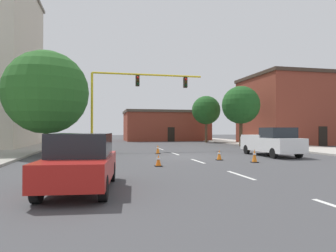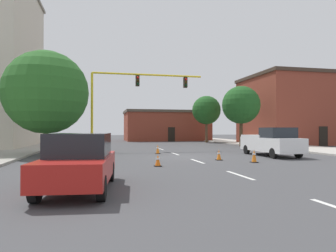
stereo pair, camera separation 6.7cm
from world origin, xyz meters
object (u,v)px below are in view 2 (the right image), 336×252
(traffic_signal_gantry, at_px, (109,124))
(tree_left_near, at_px, (46,92))
(traffic_cone_roadside_c, at_px, (158,160))
(tree_right_far, at_px, (206,110))
(traffic_cone_roadside_a, at_px, (158,149))
(sedan_red_near_left, at_px, (80,161))
(tree_right_mid, at_px, (241,105))
(pickup_truck_white, at_px, (271,142))
(traffic_cone_roadside_d, at_px, (254,156))
(traffic_cone_roadside_b, at_px, (219,155))

(traffic_signal_gantry, relative_size, tree_left_near, 1.44)
(traffic_cone_roadside_c, bearing_deg, tree_right_far, 65.23)
(traffic_signal_gantry, xyz_separation_m, traffic_cone_roadside_a, (3.53, -4.02, -1.99))
(traffic_signal_gantry, distance_m, tree_left_near, 6.31)
(tree_right_far, bearing_deg, traffic_cone_roadside_c, -114.77)
(traffic_signal_gantry, distance_m, sedan_red_near_left, 17.04)
(sedan_red_near_left, bearing_deg, tree_right_mid, 53.13)
(pickup_truck_white, relative_size, traffic_cone_roadside_c, 8.93)
(pickup_truck_white, distance_m, traffic_cone_roadside_d, 4.85)
(tree_right_mid, bearing_deg, sedan_red_near_left, -126.87)
(tree_left_near, xyz_separation_m, sedan_red_near_left, (3.19, -13.08, -3.61))
(traffic_signal_gantry, xyz_separation_m, tree_left_near, (-4.52, -3.84, 2.15))
(traffic_cone_roadside_d, bearing_deg, traffic_signal_gantry, 124.75)
(tree_right_mid, bearing_deg, tree_left_near, -157.45)
(tree_right_far, height_order, traffic_cone_roadside_a, tree_right_far)
(traffic_cone_roadside_c, bearing_deg, traffic_cone_roadside_b, 27.62)
(tree_right_far, relative_size, traffic_cone_roadside_b, 10.20)
(traffic_cone_roadside_b, bearing_deg, tree_right_far, 71.87)
(traffic_cone_roadside_b, xyz_separation_m, traffic_cone_roadside_d, (1.44, -1.63, 0.05))
(tree_left_near, xyz_separation_m, traffic_cone_roadside_b, (10.79, -5.64, -4.17))
(tree_right_far, height_order, pickup_truck_white, tree_right_far)
(pickup_truck_white, xyz_separation_m, traffic_cone_roadside_a, (-7.43, 3.54, -0.62))
(tree_right_mid, height_order, traffic_cone_roadside_b, tree_right_mid)
(pickup_truck_white, distance_m, traffic_cone_roadside_b, 5.11)
(traffic_cone_roadside_b, distance_m, traffic_cone_roadside_c, 4.70)
(traffic_cone_roadside_a, relative_size, traffic_cone_roadside_b, 1.10)
(traffic_signal_gantry, xyz_separation_m, tree_right_mid, (14.37, 4.00, 2.21))
(tree_right_mid, height_order, sedan_red_near_left, tree_right_mid)
(traffic_cone_roadside_b, bearing_deg, traffic_cone_roadside_c, -152.38)
(pickup_truck_white, height_order, traffic_cone_roadside_b, pickup_truck_white)
(tree_left_near, height_order, sedan_red_near_left, tree_left_near)
(traffic_cone_roadside_c, bearing_deg, traffic_cone_roadside_d, 5.54)
(tree_left_near, relative_size, traffic_cone_roadside_c, 12.28)
(pickup_truck_white, bearing_deg, traffic_cone_roadside_d, -132.38)
(traffic_signal_gantry, height_order, sedan_red_near_left, traffic_signal_gantry)
(traffic_cone_roadside_b, distance_m, traffic_cone_roadside_d, 2.18)
(pickup_truck_white, height_order, traffic_cone_roadside_a, pickup_truck_white)
(traffic_signal_gantry, relative_size, pickup_truck_white, 1.97)
(tree_right_far, xyz_separation_m, pickup_truck_white, (-3.04, -21.67, -3.62))
(traffic_cone_roadside_b, height_order, traffic_cone_roadside_c, traffic_cone_roadside_b)
(traffic_cone_roadside_a, relative_size, traffic_cone_roadside_d, 0.96)
(tree_left_near, relative_size, sedan_red_near_left, 1.59)
(tree_right_mid, relative_size, tree_left_near, 0.89)
(traffic_signal_gantry, distance_m, pickup_truck_white, 13.38)
(tree_right_far, bearing_deg, traffic_signal_gantry, -134.78)
(traffic_cone_roadside_c, xyz_separation_m, traffic_cone_roadside_d, (5.61, 0.54, 0.07))
(tree_right_far, height_order, sedan_red_near_left, tree_right_far)
(traffic_signal_gantry, bearing_deg, traffic_cone_roadside_c, -79.75)
(tree_right_mid, distance_m, tree_right_far, 10.12)
(sedan_red_near_left, bearing_deg, traffic_cone_roadside_b, 44.42)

